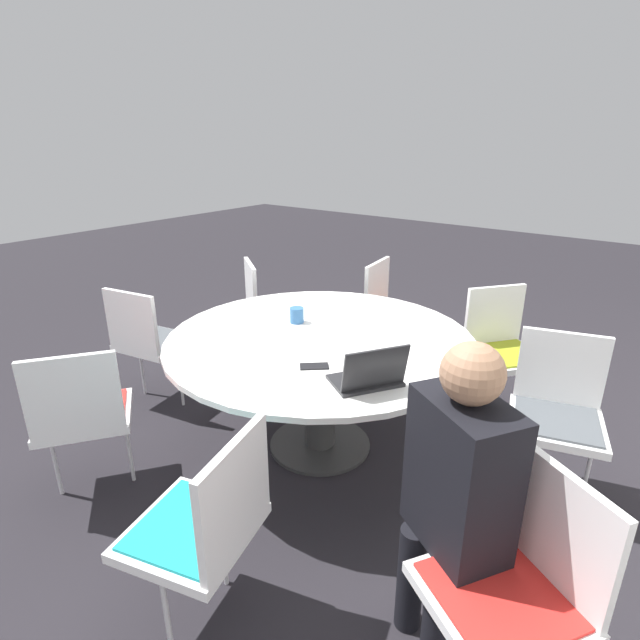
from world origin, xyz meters
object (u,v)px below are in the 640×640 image
at_px(chair_0, 518,577).
at_px(chair_4, 268,304).
at_px(chair_3, 391,306).
at_px(handbag, 457,364).
at_px(person_0, 456,483).
at_px(laptop, 369,375).
at_px(chair_2, 503,342).
at_px(chair_5, 149,336).
at_px(coffee_cup, 297,315).
at_px(chair_1, 558,405).
at_px(chair_6, 81,410).
at_px(chair_7, 206,520).
at_px(cell_phone, 314,366).

height_order(chair_0, chair_4, same).
bearing_deg(chair_3, chair_4, -63.97).
bearing_deg(handbag, person_0, 21.39).
xyz_separation_m(chair_3, laptop, (1.57, 0.77, 0.26)).
height_order(chair_2, chair_5, same).
bearing_deg(coffee_cup, chair_1, 102.27).
bearing_deg(chair_6, coffee_cup, 15.20).
distance_m(chair_7, cell_phone, 0.91).
relative_size(chair_3, coffee_cup, 9.20).
bearing_deg(chair_3, person_0, 26.82).
distance_m(chair_1, cell_phone, 1.24).
bearing_deg(chair_3, chair_7, 7.00).
height_order(chair_3, coffee_cup, chair_3).
xyz_separation_m(chair_4, chair_6, (1.76, 0.39, 0.00)).
bearing_deg(cell_phone, chair_5, -91.20).
height_order(chair_0, handbag, chair_0).
bearing_deg(chair_6, chair_4, 47.39).
relative_size(chair_2, coffee_cup, 9.20).
bearing_deg(chair_1, chair_3, -45.92).
bearing_deg(chair_1, chair_6, 22.72).
relative_size(chair_2, chair_5, 1.00).
distance_m(chair_2, chair_6, 2.52).
relative_size(chair_0, person_0, 0.71).
distance_m(chair_2, laptop, 1.41).
bearing_deg(cell_phone, handbag, 176.38).
bearing_deg(chair_0, handbag, -31.36).
bearing_deg(chair_1, chair_5, 0.47).
bearing_deg(laptop, chair_3, -121.80).
relative_size(chair_1, chair_6, 1.00).
xyz_separation_m(chair_1, chair_3, (-0.83, -1.43, 0.00)).
distance_m(chair_4, chair_6, 1.81).
bearing_deg(chair_1, coffee_cup, -3.52).
height_order(chair_2, cell_phone, chair_2).
relative_size(laptop, cell_phone, 2.53).
xyz_separation_m(chair_5, chair_7, (0.90, 1.63, 0.00)).
relative_size(chair_1, handbag, 2.39).
bearing_deg(chair_2, chair_5, -18.03).
relative_size(chair_6, handbag, 2.39).
bearing_deg(laptop, chair_2, -155.13).
bearing_deg(chair_5, chair_3, 46.69).
distance_m(coffee_cup, cell_phone, 0.63).
bearing_deg(chair_0, chair_3, -19.47).
xyz_separation_m(person_0, cell_phone, (-0.39, -0.90, 0.02)).
relative_size(chair_1, chair_4, 1.00).
distance_m(chair_2, coffee_cup, 1.37).
height_order(chair_0, chair_2, same).
bearing_deg(chair_5, chair_6, -64.67).
relative_size(chair_5, chair_7, 1.00).
xyz_separation_m(cell_phone, handbag, (-1.64, 0.10, -0.58)).
relative_size(person_0, handbag, 3.36).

